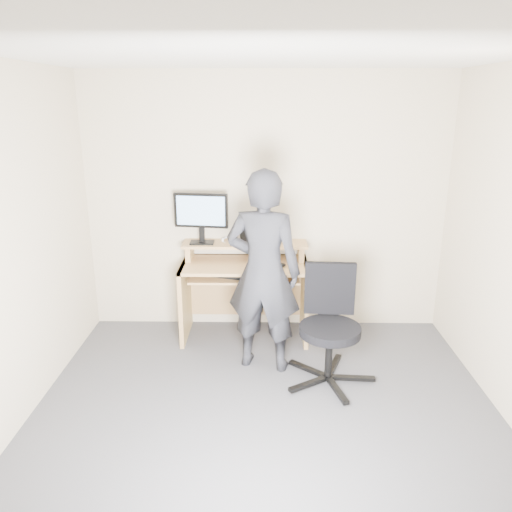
{
  "coord_description": "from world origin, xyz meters",
  "views": [
    {
      "loc": [
        -0.03,
        -3.03,
        2.24
      ],
      "look_at": [
        -0.09,
        1.05,
        0.95
      ],
      "focal_mm": 35.0,
      "sensor_mm": 36.0,
      "label": 1
    }
  ],
  "objects_px": {
    "person": "(263,272)",
    "monitor": "(201,214)",
    "office_chair": "(330,321)",
    "desk": "(245,280)"
  },
  "relations": [
    {
      "from": "office_chair",
      "to": "monitor",
      "type": "bearing_deg",
      "value": 145.54
    },
    {
      "from": "office_chair",
      "to": "person",
      "type": "distance_m",
      "value": 0.67
    },
    {
      "from": "desk",
      "to": "person",
      "type": "xyz_separation_m",
      "value": [
        0.18,
        -0.65,
        0.32
      ]
    },
    {
      "from": "desk",
      "to": "office_chair",
      "type": "bearing_deg",
      "value": -49.48
    },
    {
      "from": "monitor",
      "to": "person",
      "type": "relative_size",
      "value": 0.3
    },
    {
      "from": "monitor",
      "to": "person",
      "type": "height_order",
      "value": "person"
    },
    {
      "from": "person",
      "to": "monitor",
      "type": "bearing_deg",
      "value": -36.27
    },
    {
      "from": "office_chair",
      "to": "person",
      "type": "bearing_deg",
      "value": 163.86
    },
    {
      "from": "desk",
      "to": "office_chair",
      "type": "relative_size",
      "value": 1.28
    },
    {
      "from": "office_chair",
      "to": "person",
      "type": "height_order",
      "value": "person"
    }
  ]
}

